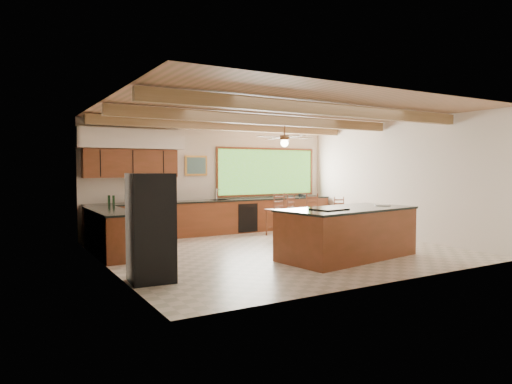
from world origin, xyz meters
TOP-DOWN VIEW (x-y plane):
  - ground at (0.00, 0.00)m, footprint 7.20×7.20m
  - room_shell at (-0.17, 0.65)m, footprint 7.27×6.54m
  - counter_run at (-0.82, 2.52)m, footprint 7.12×3.10m
  - island at (0.74, -1.40)m, footprint 3.01×1.74m
  - refrigerator at (-3.22, -1.30)m, footprint 0.70×0.69m
  - bar_stool_a at (1.08, 1.75)m, footprint 0.43×0.43m
  - bar_stool_b at (1.44, 1.78)m, footprint 0.49×0.49m
  - bar_stool_c at (2.06, 1.54)m, footprint 0.48×0.48m
  - bar_stool_d at (3.30, 1.87)m, footprint 0.45×0.45m

SIDE VIEW (x-z plane):
  - ground at x=0.00m, z-range 0.00..0.00m
  - counter_run at x=-0.82m, z-range -0.17..1.10m
  - island at x=0.74m, z-range -0.01..1.01m
  - bar_stool_d at x=3.30m, z-range 0.09..1.05m
  - bar_stool_b at x=1.44m, z-range 0.10..1.19m
  - bar_stool_c at x=2.06m, z-range 0.10..1.21m
  - bar_stool_a at x=1.08m, z-range 0.10..1.24m
  - refrigerator at x=-3.22m, z-range 0.00..1.70m
  - room_shell at x=-0.17m, z-range 0.70..3.72m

